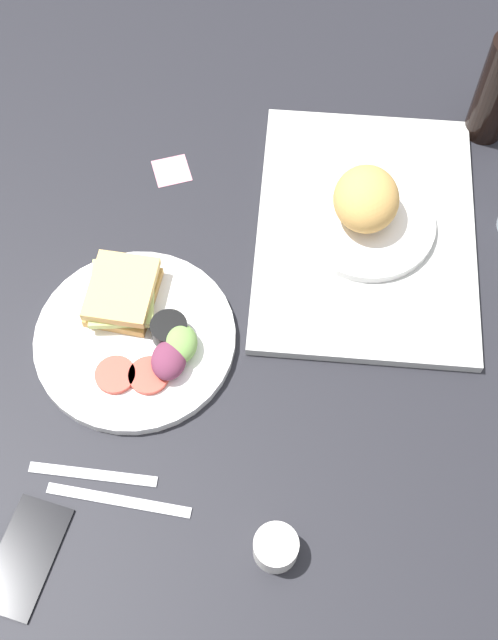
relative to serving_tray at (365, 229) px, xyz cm
name	(u,v)px	position (x,y,z in cm)	size (l,w,h in cm)	color
ground_plane	(230,324)	(17.47, -18.75, -2.30)	(190.00, 150.00, 3.00)	black
serving_tray	(365,229)	(0.00, 0.00, 0.00)	(45.00, 33.00, 1.60)	#B2B2AD
bread_plate_near	(366,209)	(-0.75, -0.43, 4.17)	(20.67, 20.67, 9.10)	white
plate_with_salad	(138,332)	(21.89, -31.23, 0.91)	(28.51, 28.51, 5.40)	white
soda_bottle	(497,89)	(-22.81, 18.50, 8.55)	(6.40, 6.40, 18.70)	black
espresso_cup	(276,548)	(49.63, -9.00, 1.20)	(5.60, 5.60, 4.00)	silver
fork	(93,474)	(42.55, -33.64, -0.55)	(17.00, 1.40, 0.50)	#B7B7BC
knife	(119,500)	(45.55, -29.64, -0.55)	(19.00, 1.40, 0.50)	#B7B7BC
cell_phone	(25,556)	(53.87, -39.83, -0.40)	(14.40, 7.20, 0.80)	black
sticky_note	(172,171)	(-8.54, -31.53, -0.74)	(5.60, 5.60, 0.12)	pink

